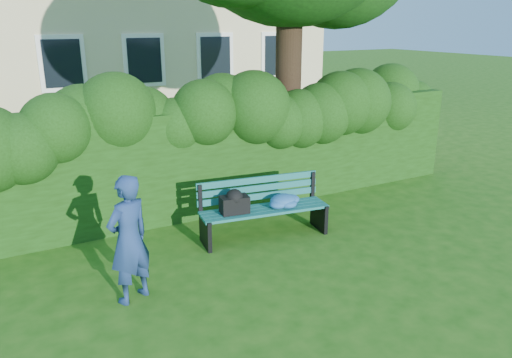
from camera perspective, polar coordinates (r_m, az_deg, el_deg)
ground at (r=7.20m, az=2.32°, el=-8.50°), size 80.00×80.00×0.00m
hedge at (r=8.72m, az=-5.06°, el=2.48°), size 10.00×1.00×1.80m
park_bench at (r=7.55m, az=0.79°, el=-3.06°), size 2.01×0.83×0.89m
man_reading at (r=5.95m, az=-14.33°, el=-6.71°), size 0.67×0.57×1.55m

